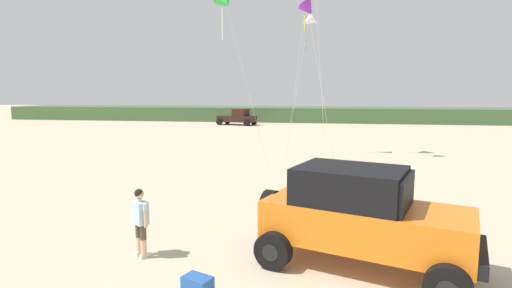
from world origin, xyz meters
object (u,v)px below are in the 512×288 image
at_px(cooler_box, 198,286).
at_px(kite_white_parafoil, 308,21).
at_px(distant_pickup, 238,117).
at_px(kite_blue_swept, 225,2).
at_px(kite_orange_streamer, 308,10).
at_px(person_watching, 140,219).
at_px(jeep, 362,215).

relative_size(cooler_box, kite_white_parafoil, 0.06).
xyz_separation_m(distant_pickup, kite_white_parafoil, (9.28, -22.34, 7.29)).
height_order(kite_blue_swept, kite_orange_streamer, kite_blue_swept).
distance_m(person_watching, kite_orange_streamer, 13.65).
relative_size(jeep, distant_pickup, 1.02).
relative_size(distant_pickup, kite_white_parafoil, 0.56).
bearing_deg(distant_pickup, jeep, -73.79).
distance_m(distant_pickup, kite_blue_swept, 28.42).
xyz_separation_m(cooler_box, kite_orange_streamer, (1.53, 12.78, 7.67)).
bearing_deg(kite_orange_streamer, distant_pickup, 109.04).
relative_size(cooler_box, distant_pickup, 0.11).
bearing_deg(kite_white_parafoil, kite_blue_swept, -131.74).
bearing_deg(kite_white_parafoil, person_watching, -101.21).
bearing_deg(kite_white_parafoil, cooler_box, -94.31).
xyz_separation_m(kite_orange_streamer, kite_white_parafoil, (-0.19, 5.08, 0.36)).
bearing_deg(person_watching, kite_white_parafoil, 78.79).
bearing_deg(person_watching, jeep, 3.47).
bearing_deg(jeep, kite_blue_swept, 117.32).
distance_m(jeep, cooler_box, 3.84).
bearing_deg(distant_pickup, person_watching, -81.12).
bearing_deg(cooler_box, jeep, 51.55).
height_order(person_watching, distant_pickup, distant_pickup).
height_order(jeep, kite_orange_streamer, kite_orange_streamer).
distance_m(jeep, kite_orange_streamer, 12.92).
height_order(cooler_box, distant_pickup, distant_pickup).
bearing_deg(person_watching, kite_blue_swept, 93.97).
bearing_deg(person_watching, kite_orange_streamer, 73.08).
height_order(jeep, kite_blue_swept, kite_blue_swept).
bearing_deg(kite_blue_swept, kite_white_parafoil, 48.26).
xyz_separation_m(jeep, kite_orange_streamer, (-1.69, 10.94, 6.66)).
height_order(kite_blue_swept, kite_white_parafoil, kite_blue_swept).
distance_m(person_watching, distant_pickup, 39.15).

